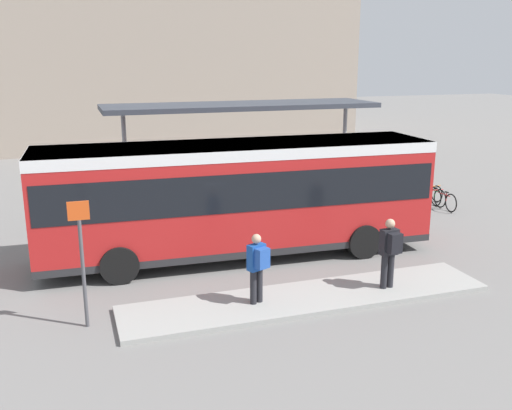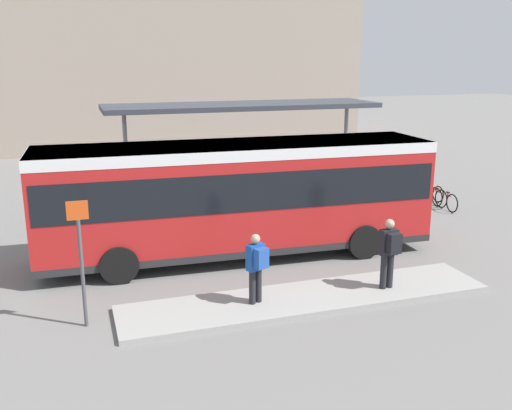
% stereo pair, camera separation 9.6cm
% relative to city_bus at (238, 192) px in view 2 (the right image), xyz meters
% --- Properties ---
extents(ground_plane, '(120.00, 120.00, 0.00)m').
position_rel_city_bus_xyz_m(ground_plane, '(-0.01, 0.00, -1.93)').
color(ground_plane, slate).
extents(curb_island, '(9.01, 1.80, 0.12)m').
position_rel_city_bus_xyz_m(curb_island, '(0.67, -3.59, -1.87)').
color(curb_island, '#9E9E99').
rests_on(curb_island, ground_plane).
extents(city_bus, '(11.24, 3.00, 3.31)m').
position_rel_city_bus_xyz_m(city_bus, '(0.00, 0.00, 0.00)').
color(city_bus, red).
rests_on(city_bus, ground_plane).
extents(pedestrian_waiting, '(0.48, 0.52, 1.67)m').
position_rel_city_bus_xyz_m(pedestrian_waiting, '(-0.62, -3.60, -0.85)').
color(pedestrian_waiting, '#232328').
rests_on(pedestrian_waiting, curb_island).
extents(pedestrian_companion, '(0.45, 0.47, 1.76)m').
position_rel_city_bus_xyz_m(pedestrian_companion, '(2.72, -3.78, -0.79)').
color(pedestrian_companion, '#232328').
rests_on(pedestrian_companion, curb_island).
extents(bicycle_red, '(0.48, 1.67, 0.72)m').
position_rel_city_bus_xyz_m(bicycle_red, '(8.99, 2.59, -1.57)').
color(bicycle_red, black).
rests_on(bicycle_red, ground_plane).
extents(bicycle_green, '(0.48, 1.70, 0.73)m').
position_rel_city_bus_xyz_m(bicycle_green, '(8.98, 3.32, -1.56)').
color(bicycle_green, black).
rests_on(bicycle_green, ground_plane).
extents(bicycle_orange, '(0.48, 1.59, 0.69)m').
position_rel_city_bus_xyz_m(bicycle_orange, '(9.37, 4.04, -1.58)').
color(bicycle_orange, black).
rests_on(bicycle_orange, ground_plane).
extents(station_shelter, '(10.40, 2.86, 3.95)m').
position_rel_city_bus_xyz_m(station_shelter, '(1.87, 5.73, 1.86)').
color(station_shelter, '#383D47').
rests_on(station_shelter, ground_plane).
extents(platform_sign, '(0.44, 0.08, 2.80)m').
position_rel_city_bus_xyz_m(platform_sign, '(-4.42, -3.32, -0.37)').
color(platform_sign, '#4C4C51').
rests_on(platform_sign, ground_plane).
extents(station_building, '(24.65, 15.84, 17.51)m').
position_rel_city_bus_xyz_m(station_building, '(2.02, 27.66, 6.83)').
color(station_building, gray).
rests_on(station_building, ground_plane).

